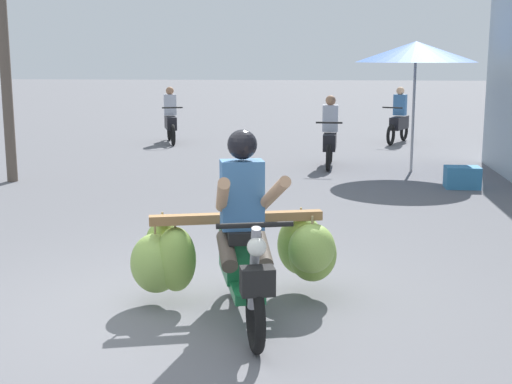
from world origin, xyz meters
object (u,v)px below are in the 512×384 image
object	(u,v)px
motorbike_distant_ahead_right	(171,120)
motorbike_main_loaded	(244,249)
produce_crate	(462,177)
utility_pole	(1,5)
motorbike_distant_ahead_left	(399,120)
motorbike_distant_far_ahead	(330,138)
market_umbrella_near_shop	(416,52)

from	to	relation	value
motorbike_distant_ahead_right	motorbike_main_loaded	bearing A→B (deg)	-74.68
produce_crate	motorbike_distant_ahead_right	bearing A→B (deg)	137.03
motorbike_distant_ahead_right	produce_crate	distance (m)	8.42
motorbike_distant_ahead_right	produce_crate	bearing A→B (deg)	-42.97
motorbike_main_loaded	utility_pole	distance (m)	7.92
motorbike_main_loaded	utility_pole	xyz separation A→B (m)	(-4.74, 5.84, 2.47)
motorbike_distant_ahead_right	motorbike_distant_ahead_left	bearing A→B (deg)	5.06
motorbike_main_loaded	utility_pole	world-z (taller)	utility_pole
motorbike_distant_ahead_left	utility_pole	size ratio (longest dim) A/B	0.26
motorbike_main_loaded	produce_crate	world-z (taller)	motorbike_main_loaded
motorbike_distant_far_ahead	market_umbrella_near_shop	bearing A→B (deg)	-18.13
produce_crate	motorbike_main_loaded	bearing A→B (deg)	-116.47
motorbike_distant_ahead_left	motorbike_distant_ahead_right	xyz separation A→B (m)	(-5.73, -0.51, 0.00)
motorbike_distant_ahead_left	utility_pole	bearing A→B (deg)	-138.90
utility_pole	motorbike_distant_ahead_right	bearing A→B (deg)	75.19
produce_crate	utility_pole	bearing A→B (deg)	-179.26
produce_crate	utility_pole	size ratio (longest dim) A/B	0.09
motorbike_distant_ahead_left	motorbike_distant_ahead_right	world-z (taller)	same
motorbike_distant_ahead_right	market_umbrella_near_shop	xyz separation A→B (m)	(5.52, -4.08, 1.66)
motorbike_distant_far_ahead	motorbike_distant_ahead_left	bearing A→B (deg)	66.84
market_umbrella_near_shop	produce_crate	size ratio (longest dim) A/B	4.32
produce_crate	utility_pole	xyz separation A→B (m)	(-7.70, -0.10, 2.81)
motorbike_distant_ahead_right	utility_pole	world-z (taller)	utility_pole
motorbike_distant_far_ahead	produce_crate	bearing A→B (deg)	-44.69
motorbike_distant_ahead_right	produce_crate	xyz separation A→B (m)	(6.16, -5.73, -0.39)
motorbike_main_loaded	motorbike_distant_far_ahead	size ratio (longest dim) A/B	1.19
motorbike_distant_ahead_left	market_umbrella_near_shop	bearing A→B (deg)	-92.62
market_umbrella_near_shop	motorbike_distant_far_ahead	bearing A→B (deg)	161.87
motorbike_distant_ahead_left	utility_pole	distance (m)	9.94
market_umbrella_near_shop	utility_pole	bearing A→B (deg)	-166.08
motorbike_distant_ahead_right	motorbike_distant_far_ahead	distance (m)	5.35
motorbike_main_loaded	utility_pole	size ratio (longest dim) A/B	0.32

